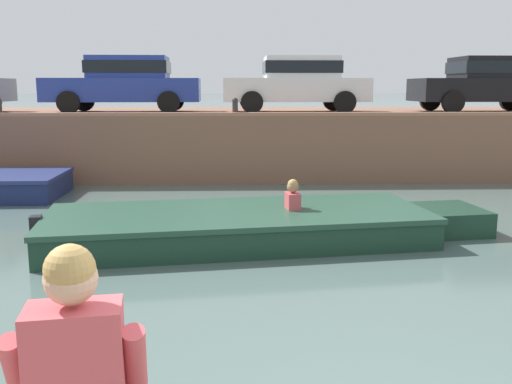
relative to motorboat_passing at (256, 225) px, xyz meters
The scene contains 8 objects.
ground_plane 0.88m from the motorboat_passing, 34.99° to the right, with size 400.00×400.00×0.00m, color #4C605B.
far_quay_wall 8.34m from the motorboat_passing, 85.22° to the left, with size 60.00×6.00×1.72m, color brown.
far_wall_coping 5.66m from the motorboat_passing, 82.70° to the left, with size 60.00×0.24×0.08m, color #9F6C52.
motorboat_passing is the anchor object (origin of this frame).
car_left_inner_blue 8.55m from the motorboat_passing, 114.61° to the left, with size 4.31×2.07×1.54m.
car_centre_white 7.96m from the motorboat_passing, 79.45° to the left, with size 4.07×1.99×1.54m.
car_right_inner_black 10.38m from the motorboat_passing, 47.68° to the left, with size 4.01×2.00×1.54m.
mooring_bollard_mid 5.81m from the motorboat_passing, 93.69° to the left, with size 0.15×0.15×0.45m.
Camera 1 is at (-0.97, -2.60, 2.43)m, focal length 40.00 mm.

